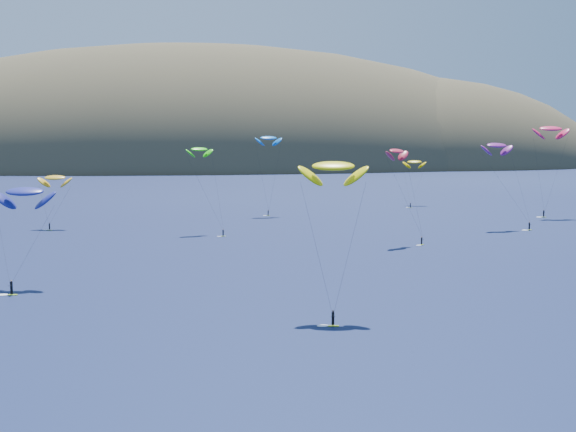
# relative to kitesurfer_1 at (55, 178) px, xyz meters

# --- Properties ---
(ground) EXTENTS (2800.00, 2800.00, 0.00)m
(ground) POSITION_rel_kitesurfer_1_xyz_m (51.16, -149.33, -12.79)
(ground) COLOR black
(ground) RESTS_ON ground
(island) EXTENTS (730.00, 300.00, 210.00)m
(island) POSITION_rel_kitesurfer_1_xyz_m (90.56, 413.03, -23.53)
(island) COLOR #3D3526
(island) RESTS_ON ground
(kitesurfer_1) EXTENTS (8.87, 8.15, 15.12)m
(kitesurfer_1) POSITION_rel_kitesurfer_1_xyz_m (0.00, 0.00, 0.00)
(kitesurfer_1) COLOR #B8E319
(kitesurfer_1) RESTS_ON ground
(kitesurfer_2) EXTENTS (9.35, 11.09, 21.90)m
(kitesurfer_2) POSITION_rel_kitesurfer_1_xyz_m (45.46, -108.47, 6.65)
(kitesurfer_2) COLOR #B8E319
(kitesurfer_2) RESTS_ON ground
(kitesurfer_3) EXTENTS (8.84, 12.37, 21.98)m
(kitesurfer_3) POSITION_rel_kitesurfer_1_xyz_m (35.34, -15.78, 7.29)
(kitesurfer_3) COLOR #B8E319
(kitesurfer_3) RESTS_ON ground
(kitesurfer_4) EXTENTS (8.25, 5.95, 24.91)m
(kitesurfer_4) POSITION_rel_kitesurfer_1_xyz_m (58.86, 23.68, 9.90)
(kitesurfer_4) COLOR #B8E319
(kitesurfer_4) RESTS_ON ground
(kitesurfer_6) EXTENTS (11.36, 9.89, 23.39)m
(kitesurfer_6) POSITION_rel_kitesurfer_1_xyz_m (110.06, -20.66, 8.13)
(kitesurfer_6) COLOR #B8E319
(kitesurfer_6) RESTS_ON ground
(kitesurfer_8) EXTENTS (10.77, 6.46, 28.29)m
(kitesurfer_8) POSITION_rel_kitesurfer_1_xyz_m (138.36, 3.93, 12.59)
(kitesurfer_8) COLOR #B8E319
(kitesurfer_8) RESTS_ON ground
(kitesurfer_9) EXTENTS (8.92, 7.97, 22.05)m
(kitesurfer_9) POSITION_rel_kitesurfer_1_xyz_m (75.76, -44.15, 7.25)
(kitesurfer_9) COLOR #B8E319
(kitesurfer_9) RESTS_ON ground
(kitesurfer_10) EXTENTS (9.72, 11.93, 17.28)m
(kitesurfer_10) POSITION_rel_kitesurfer_1_xyz_m (2.91, -79.75, 1.90)
(kitesurfer_10) COLOR #B8E319
(kitesurfer_10) RESTS_ON ground
(kitesurfer_11) EXTENTS (9.82, 14.45, 16.60)m
(kitesurfer_11) POSITION_rel_kitesurfer_1_xyz_m (113.11, 48.34, 1.71)
(kitesurfer_11) COLOR #B8E319
(kitesurfer_11) RESTS_ON ground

